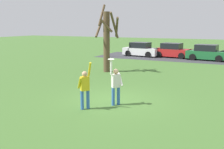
# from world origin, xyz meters

# --- Properties ---
(ground_plane) EXTENTS (120.00, 120.00, 0.00)m
(ground_plane) POSITION_xyz_m (0.00, 0.00, 0.00)
(ground_plane) COLOR #426B2D
(person_catcher) EXTENTS (0.55, 0.57, 2.08)m
(person_catcher) POSITION_xyz_m (0.36, -0.53, 0.98)
(person_catcher) COLOR #3366B7
(person_catcher) RESTS_ON ground_plane
(person_defender) EXTENTS (0.64, 0.66, 2.05)m
(person_defender) POSITION_xyz_m (-0.57, -1.64, 0.98)
(person_defender) COLOR #3366B7
(person_defender) RESTS_ON ground_plane
(frisbee_disc) EXTENTS (0.28, 0.28, 0.02)m
(frisbee_disc) POSITION_xyz_m (0.22, -0.71, 2.09)
(frisbee_disc) COLOR white
(frisbee_disc) RESTS_ON person_catcher
(parked_car_white) EXTENTS (4.27, 2.38, 1.59)m
(parked_car_white) POSITION_xyz_m (-5.06, 17.93, 0.73)
(parked_car_white) COLOR white
(parked_car_white) RESTS_ON ground_plane
(parked_car_red) EXTENTS (4.27, 2.38, 1.59)m
(parked_car_red) POSITION_xyz_m (-1.49, 18.29, 0.73)
(parked_car_red) COLOR red
(parked_car_red) RESTS_ON ground_plane
(parked_car_green) EXTENTS (4.27, 2.38, 1.59)m
(parked_car_green) POSITION_xyz_m (2.27, 17.52, 0.73)
(parked_car_green) COLOR #1E6633
(parked_car_green) RESTS_ON ground_plane
(parking_strip) EXTENTS (19.95, 6.40, 0.01)m
(parking_strip) POSITION_xyz_m (0.36, 17.90, 0.00)
(parking_strip) COLOR #38383D
(parking_strip) RESTS_ON ground_plane
(bare_tree_tall) EXTENTS (1.98, 1.94, 5.10)m
(bare_tree_tall) POSITION_xyz_m (-3.89, 6.93, 2.53)
(bare_tree_tall) COLOR brown
(bare_tree_tall) RESTS_ON ground_plane
(lamppost_by_lot) EXTENTS (0.28, 0.28, 4.26)m
(lamppost_by_lot) POSITION_xyz_m (-8.20, 15.90, 2.59)
(lamppost_by_lot) COLOR #2D2D33
(lamppost_by_lot) RESTS_ON ground_plane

